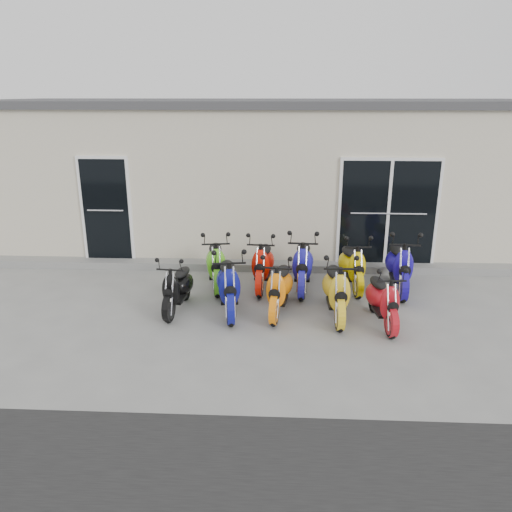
% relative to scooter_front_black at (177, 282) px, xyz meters
% --- Properties ---
extents(ground, '(80.00, 80.00, 0.00)m').
position_rel_scooter_front_black_xyz_m(ground, '(1.28, 0.13, -0.52)').
color(ground, gray).
rests_on(ground, ground).
extents(building, '(14.00, 6.00, 3.20)m').
position_rel_scooter_front_black_xyz_m(building, '(1.28, 5.33, 1.08)').
color(building, beige).
rests_on(building, ground).
extents(roof_cap, '(14.20, 6.20, 0.16)m').
position_rel_scooter_front_black_xyz_m(roof_cap, '(1.28, 5.33, 2.76)').
color(roof_cap, '#3F3F42').
rests_on(roof_cap, building).
extents(front_step, '(14.00, 0.40, 0.15)m').
position_rel_scooter_front_black_xyz_m(front_step, '(1.28, 2.15, -0.44)').
color(front_step, gray).
rests_on(front_step, ground).
extents(door_left, '(1.07, 0.08, 2.22)m').
position_rel_scooter_front_black_xyz_m(door_left, '(-1.92, 2.30, 0.74)').
color(door_left, black).
rests_on(door_left, front_step).
extents(door_right, '(2.02, 0.08, 2.22)m').
position_rel_scooter_front_black_xyz_m(door_right, '(3.88, 2.30, 0.74)').
color(door_right, black).
rests_on(door_right, front_step).
extents(scooter_front_black, '(0.66, 1.45, 1.04)m').
position_rel_scooter_front_black_xyz_m(scooter_front_black, '(0.00, 0.00, 0.00)').
color(scooter_front_black, black).
rests_on(scooter_front_black, ground).
extents(scooter_front_blue, '(0.84, 1.72, 1.22)m').
position_rel_scooter_front_black_xyz_m(scooter_front_blue, '(0.86, -0.00, 0.09)').
color(scooter_front_blue, navy).
rests_on(scooter_front_blue, ground).
extents(scooter_front_orange_a, '(0.77, 1.58, 1.12)m').
position_rel_scooter_front_black_xyz_m(scooter_front_orange_a, '(1.70, -0.00, 0.04)').
color(scooter_front_orange_a, orange).
rests_on(scooter_front_orange_a, ground).
extents(scooter_front_orange_b, '(0.61, 1.62, 1.19)m').
position_rel_scooter_front_black_xyz_m(scooter_front_orange_b, '(2.63, -0.11, 0.07)').
color(scooter_front_orange_b, gold).
rests_on(scooter_front_orange_b, ground).
extents(scooter_front_red, '(0.67, 1.48, 1.06)m').
position_rel_scooter_front_black_xyz_m(scooter_front_red, '(3.33, -0.36, 0.01)').
color(scooter_front_red, '#B1121C').
rests_on(scooter_front_red, ground).
extents(scooter_back_green, '(0.81, 1.65, 1.17)m').
position_rel_scooter_front_black_xyz_m(scooter_back_green, '(0.50, 1.14, 0.07)').
color(scooter_back_green, '#59C21F').
rests_on(scooter_back_green, ground).
extents(scooter_back_red, '(0.68, 1.61, 1.16)m').
position_rel_scooter_front_black_xyz_m(scooter_back_red, '(1.39, 1.15, 0.06)').
color(scooter_back_red, red).
rests_on(scooter_back_red, ground).
extents(scooter_back_blue, '(0.72, 1.71, 1.24)m').
position_rel_scooter_front_black_xyz_m(scooter_back_blue, '(2.13, 1.10, 0.10)').
color(scooter_back_blue, '#1D19A0').
rests_on(scooter_back_blue, ground).
extents(scooter_back_yellow, '(0.69, 1.57, 1.13)m').
position_rel_scooter_front_black_xyz_m(scooter_back_yellow, '(3.05, 1.17, 0.04)').
color(scooter_back_yellow, '#D9BA06').
rests_on(scooter_back_yellow, ground).
extents(scooter_back_extra, '(0.72, 1.71, 1.24)m').
position_rel_scooter_front_black_xyz_m(scooter_back_extra, '(3.90, 1.10, 0.10)').
color(scooter_back_extra, '#190D91').
rests_on(scooter_back_extra, ground).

